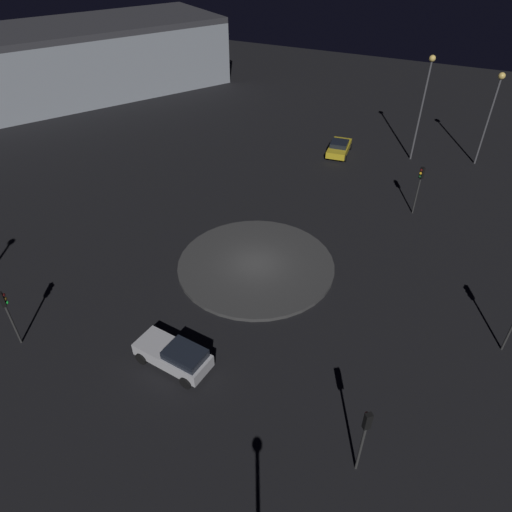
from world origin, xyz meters
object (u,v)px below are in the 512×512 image
streetlamp_north (425,93)px  store_building (66,62)px  traffic_light_southwest (7,308)px  streetlamp_northeast (493,102)px  car_yellow (339,148)px  car_silver (175,355)px  traffic_light_southeast (365,431)px  traffic_light_northeast (420,181)px

streetlamp_north → store_building: size_ratio=0.24×
traffic_light_southwest → streetlamp_north: bearing=12.4°
traffic_light_southwest → streetlamp_northeast: bearing=6.1°
car_yellow → car_silver: bearing=-6.2°
car_silver → traffic_light_southeast: size_ratio=1.08×
car_yellow → streetlamp_north: (6.73, 1.93, 5.70)m
car_silver → streetlamp_north: 32.56m
car_silver → traffic_light_southeast: traffic_light_southeast is taller
streetlamp_north → traffic_light_southeast: bearing=-84.1°
car_yellow → traffic_light_southeast: bearing=12.4°
traffic_light_northeast → car_yellow: bearing=-96.8°
car_yellow → traffic_light_southeast: traffic_light_southeast is taller
traffic_light_northeast → traffic_light_southeast: (1.46, -22.73, 0.02)m
car_silver → streetlamp_north: (6.96, 31.32, 5.56)m
traffic_light_southeast → store_building: bearing=12.2°
traffic_light_southwest → traffic_light_northeast: traffic_light_northeast is taller
traffic_light_southwest → store_building: bearing=76.3°
traffic_light_northeast → streetlamp_north: bearing=-132.7°
traffic_light_southwest → traffic_light_northeast: size_ratio=0.94×
traffic_light_southeast → car_silver: bearing=39.7°
car_yellow → traffic_light_southeast: size_ratio=1.05×
traffic_light_southwest → streetlamp_north: (15.91, 33.63, 3.69)m
car_silver → streetlamp_northeast: 35.68m
car_silver → store_building: (-36.54, 32.19, 3.30)m
traffic_light_southeast → streetlamp_north: size_ratio=0.42×
car_yellow → traffic_light_northeast: size_ratio=1.05×
traffic_light_southwest → streetlamp_northeast: (21.71, 35.25, 3.20)m
traffic_light_southeast → streetlamp_northeast: streetlamp_northeast is taller
car_silver → traffic_light_southwest: 9.43m
traffic_light_southwest → store_building: 44.20m
traffic_light_northeast → traffic_light_southeast: size_ratio=0.99×
traffic_light_southwest → traffic_light_southeast: bearing=-49.9°
traffic_light_northeast → car_silver: bearing=13.9°
streetlamp_northeast → car_silver: bearing=-111.2°
car_yellow → traffic_light_northeast: traffic_light_northeast is taller
traffic_light_southwest → traffic_light_southeast: 19.31m
traffic_light_northeast → store_building: (-45.42, 10.97, 1.25)m
store_building → streetlamp_northeast: bearing=122.2°
traffic_light_northeast → traffic_light_southeast: traffic_light_southeast is taller
traffic_light_southeast → store_building: size_ratio=0.10×
traffic_light_southwest → streetlamp_northeast: size_ratio=0.45×
store_building → traffic_light_southwest: bearing=70.0°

